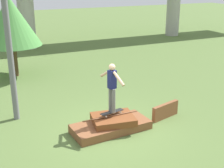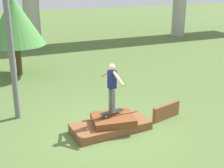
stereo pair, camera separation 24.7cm
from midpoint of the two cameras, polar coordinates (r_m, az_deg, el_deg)
ground_plane at (r=10.28m, az=0.47°, el=-8.49°), size 80.00×80.00×0.00m
scrap_pile at (r=10.19m, az=0.59°, el=-7.42°), size 2.59×1.28×0.54m
scrap_plank_loose at (r=11.17m, az=10.51°, el=-4.96°), size 1.21×0.45×0.53m
skateboard at (r=10.10m, az=0.70°, el=-5.16°), size 0.84×0.35×0.09m
skater at (r=9.75m, az=0.73°, el=-0.11°), size 0.31×1.22×1.60m
utility_pole at (r=10.67m, az=-17.94°, el=11.83°), size 1.30×0.20×6.90m
tree_behind_left at (r=15.98m, az=-16.94°, el=10.99°), size 2.83×2.83×3.93m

